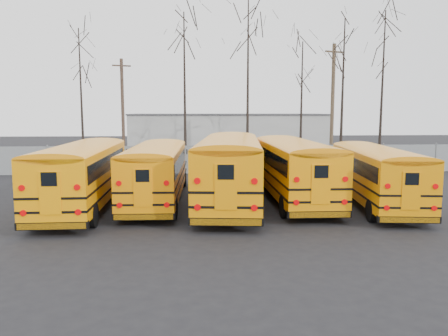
{
  "coord_description": "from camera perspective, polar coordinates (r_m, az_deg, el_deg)",
  "views": [
    {
      "loc": [
        -1.63,
        -18.99,
        4.43
      ],
      "look_at": [
        -0.26,
        2.65,
        1.6
      ],
      "focal_mm": 35.0,
      "sensor_mm": 36.0,
      "label": 1
    }
  ],
  "objects": [
    {
      "name": "distant_building",
      "position": [
        51.17,
        0.46,
        4.72
      ],
      "size": [
        22.0,
        8.0,
        4.0
      ],
      "primitive_type": "cube",
      "color": "#B9B8B3",
      "rests_on": "ground"
    },
    {
      "name": "bus_d",
      "position": [
        21.82,
        9.04,
        0.43
      ],
      "size": [
        2.56,
        11.03,
        3.08
      ],
      "rotation": [
        0.0,
        0.0,
        -0.0
      ],
      "color": "black",
      "rests_on": "ground"
    },
    {
      "name": "tree_5",
      "position": [
        37.98,
        15.22,
        9.48
      ],
      "size": [
        0.26,
        0.26,
        11.9
      ],
      "primitive_type": "cone",
      "color": "black",
      "rests_on": "ground"
    },
    {
      "name": "utility_pole_right",
      "position": [
        39.12,
        13.99,
        8.34
      ],
      "size": [
        1.72,
        0.77,
        10.1
      ],
      "rotation": [
        0.0,
        0.0,
        0.37
      ],
      "color": "brown",
      "rests_on": "ground"
    },
    {
      "name": "tree_4",
      "position": [
        37.43,
        10.07,
        8.29
      ],
      "size": [
        0.26,
        0.26,
        10.11
      ],
      "primitive_type": "cone",
      "color": "black",
      "rests_on": "ground"
    },
    {
      "name": "bus_a",
      "position": [
        20.82,
        -17.89,
        -0.24
      ],
      "size": [
        2.64,
        10.89,
        3.04
      ],
      "rotation": [
        0.0,
        0.0,
        0.01
      ],
      "color": "black",
      "rests_on": "ground"
    },
    {
      "name": "tree_2",
      "position": [
        34.95,
        -5.15,
        10.0
      ],
      "size": [
        0.26,
        0.26,
        12.01
      ],
      "primitive_type": "cone",
      "color": "black",
      "rests_on": "ground"
    },
    {
      "name": "tree_6",
      "position": [
        40.05,
        19.96,
        9.8
      ],
      "size": [
        0.26,
        0.26,
        12.77
      ],
      "primitive_type": "cone",
      "color": "black",
      "rests_on": "ground"
    },
    {
      "name": "fence",
      "position": [
        31.22,
        -0.6,
        1.13
      ],
      "size": [
        40.0,
        0.04,
        2.0
      ],
      "primitive_type": "cube",
      "color": "gray",
      "rests_on": "ground"
    },
    {
      "name": "ground",
      "position": [
        19.56,
        1.26,
        -5.65
      ],
      "size": [
        120.0,
        120.0,
        0.0
      ],
      "primitive_type": "plane",
      "color": "black",
      "rests_on": "ground"
    },
    {
      "name": "tree_3",
      "position": [
        32.87,
        3.13,
        10.57
      ],
      "size": [
        0.26,
        0.26,
        12.46
      ],
      "primitive_type": "cone",
      "color": "black",
      "rests_on": "ground"
    },
    {
      "name": "bus_b",
      "position": [
        21.27,
        -8.81,
        -0.01
      ],
      "size": [
        2.62,
        10.45,
        2.91
      ],
      "rotation": [
        0.0,
        0.0,
        -0.02
      ],
      "color": "black",
      "rests_on": "ground"
    },
    {
      "name": "tree_1",
      "position": [
        35.08,
        -18.13,
        8.46
      ],
      "size": [
        0.26,
        0.26,
        10.55
      ],
      "primitive_type": "cone",
      "color": "black",
      "rests_on": "ground"
    },
    {
      "name": "bus_e",
      "position": [
        21.69,
        19.1,
        -0.32
      ],
      "size": [
        3.36,
        10.27,
        2.83
      ],
      "rotation": [
        0.0,
        0.0,
        -0.1
      ],
      "color": "black",
      "rests_on": "ground"
    },
    {
      "name": "bus_c",
      "position": [
        20.65,
        0.78,
        0.51
      ],
      "size": [
        3.93,
        12.02,
        3.31
      ],
      "rotation": [
        0.0,
        0.0,
        -0.1
      ],
      "color": "black",
      "rests_on": "ground"
    },
    {
      "name": "utility_pole_left",
      "position": [
        38.87,
        -13.08,
        7.42
      ],
      "size": [
        1.52,
        0.65,
        8.85
      ],
      "rotation": [
        0.0,
        0.0,
        0.35
      ],
      "color": "#443226",
      "rests_on": "ground"
    }
  ]
}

